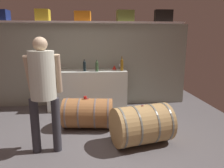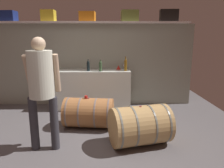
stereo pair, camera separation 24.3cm
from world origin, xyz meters
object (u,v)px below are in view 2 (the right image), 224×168
at_px(toolcase_olive, 130,16).
at_px(wine_barrel_near, 89,113).
at_px(work_cabinet, 92,89).
at_px(wine_barrel_far, 140,125).
at_px(tasting_cup, 86,97).
at_px(winemaker_pouring, 41,83).
at_px(toolcase_yellow, 48,16).
at_px(wine_bottle_amber, 126,65).
at_px(red_funnel, 118,67).
at_px(toolcase_orange, 87,17).
at_px(wine_bottle_green, 100,66).
at_px(toolcase_navy, 7,16).
at_px(wine_glass, 125,66).
at_px(wine_bottle_dark, 88,66).
at_px(toolcase_black, 169,16).

height_order(toolcase_olive, wine_barrel_near, toolcase_olive).
relative_size(work_cabinet, wine_barrel_far, 1.77).
bearing_deg(tasting_cup, toolcase_olive, 55.52).
height_order(wine_barrel_far, winemaker_pouring, winemaker_pouring).
distance_m(toolcase_yellow, wine_bottle_amber, 2.12).
distance_m(toolcase_olive, red_funnel, 1.23).
bearing_deg(toolcase_olive, red_funnel, -173.51).
relative_size(wine_barrel_near, winemaker_pouring, 0.57).
distance_m(toolcase_yellow, winemaker_pouring, 2.47).
bearing_deg(toolcase_orange, work_cabinet, -61.61).
relative_size(toolcase_yellow, work_cabinet, 0.16).
bearing_deg(wine_bottle_green, work_cabinet, 146.02).
xyz_separation_m(toolcase_navy, work_cabinet, (1.95, -0.18, -1.71)).
bearing_deg(winemaker_pouring, wine_bottle_amber, 51.96).
bearing_deg(wine_glass, toolcase_yellow, 178.53).
xyz_separation_m(wine_bottle_green, wine_bottle_dark, (-0.29, 0.05, 0.00)).
bearing_deg(toolcase_black, wine_bottle_dark, -169.56).
xyz_separation_m(toolcase_navy, winemaker_pouring, (1.40, -2.14, -1.13)).
bearing_deg(wine_bottle_dark, toolcase_olive, 16.29).
xyz_separation_m(wine_bottle_green, wine_bottle_amber, (0.58, 0.05, 0.02)).
distance_m(toolcase_yellow, work_cabinet, 1.99).
xyz_separation_m(wine_barrel_near, wine_barrel_far, (0.88, -0.68, 0.03)).
distance_m(work_cabinet, wine_bottle_dark, 0.60).
distance_m(wine_bottle_green, wine_glass, 0.65).
height_order(wine_glass, tasting_cup, wine_glass).
xyz_separation_m(wine_bottle_amber, red_funnel, (-0.15, 0.24, -0.09)).
xyz_separation_m(toolcase_navy, toolcase_olive, (2.85, 0.00, 0.01)).
bearing_deg(wine_bottle_dark, toolcase_orange, 94.31).
relative_size(wine_bottle_amber, wine_glass, 2.36).
bearing_deg(wine_glass, toolcase_black, 2.57).
relative_size(wine_bottle_green, wine_barrel_near, 0.27).
xyz_separation_m(wine_bottle_green, wine_barrel_near, (-0.19, -0.99, -0.76)).
height_order(toolcase_yellow, wine_barrel_far, toolcase_yellow).
xyz_separation_m(work_cabinet, wine_bottle_amber, (0.80, -0.10, 0.61)).
relative_size(wine_bottle_green, wine_barrel_far, 0.26).
bearing_deg(tasting_cup, wine_barrel_far, -36.38).
bearing_deg(toolcase_navy, red_funnel, 2.47).
xyz_separation_m(toolcase_black, wine_bottle_amber, (-1.02, -0.28, -1.12)).
bearing_deg(wine_bottle_dark, wine_bottle_green, -10.46).
bearing_deg(wine_barrel_near, toolcase_black, 42.53).
height_order(toolcase_black, wine_bottle_green, toolcase_black).
height_order(toolcase_black, wine_glass, toolcase_black).
relative_size(wine_glass, winemaker_pouring, 0.08).
bearing_deg(winemaker_pouring, work_cabinet, 72.33).
xyz_separation_m(toolcase_black, wine_glass, (-1.02, -0.05, -1.17)).
bearing_deg(wine_bottle_amber, toolcase_olive, 70.14).
xyz_separation_m(wine_bottle_green, tasting_cup, (-0.23, -0.99, -0.45)).
bearing_deg(toolcase_olive, wine_bottle_dark, -166.79).
bearing_deg(wine_barrel_far, wine_barrel_near, 127.34).
bearing_deg(tasting_cup, wine_barrel_near, -0.00).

